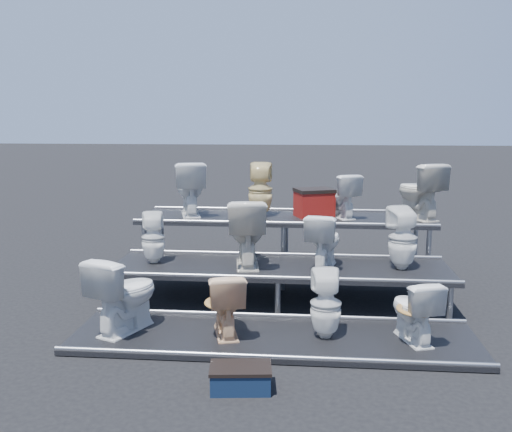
# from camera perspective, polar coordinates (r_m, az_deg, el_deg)

# --- Properties ---
(ground) EXTENTS (80.00, 80.00, 0.00)m
(ground) POSITION_cam_1_polar(r_m,az_deg,el_deg) (7.31, 2.40, -8.49)
(ground) COLOR black
(ground) RESTS_ON ground
(tier_front) EXTENTS (4.20, 1.20, 0.06)m
(tier_front) POSITION_cam_1_polar(r_m,az_deg,el_deg) (6.08, 1.74, -12.09)
(tier_front) COLOR black
(tier_front) RESTS_ON ground
(tier_mid) EXTENTS (4.20, 1.20, 0.46)m
(tier_mid) POSITION_cam_1_polar(r_m,az_deg,el_deg) (7.24, 2.41, -6.76)
(tier_mid) COLOR black
(tier_mid) RESTS_ON ground
(tier_back) EXTENTS (4.20, 1.20, 0.86)m
(tier_back) POSITION_cam_1_polar(r_m,az_deg,el_deg) (8.44, 2.88, -2.93)
(tier_back) COLOR black
(tier_back) RESTS_ON ground
(toilet_0) EXTENTS (0.74, 0.92, 0.82)m
(toilet_0) POSITION_cam_1_polar(r_m,az_deg,el_deg) (6.22, -13.02, -7.52)
(toilet_0) COLOR white
(toilet_0) RESTS_ON tier_front
(toilet_1) EXTENTS (0.53, 0.73, 0.67)m
(toilet_1) POSITION_cam_1_polar(r_m,az_deg,el_deg) (6.00, -3.10, -8.66)
(toilet_1) COLOR #EDBB8A
(toilet_1) RESTS_ON tier_front
(toilet_2) EXTENTS (0.34, 0.35, 0.71)m
(toilet_2) POSITION_cam_1_polar(r_m,az_deg,el_deg) (5.94, 6.99, -8.74)
(toilet_2) COLOR white
(toilet_2) RESTS_ON tier_front
(toilet_3) EXTENTS (0.54, 0.72, 0.65)m
(toilet_3) POSITION_cam_1_polar(r_m,az_deg,el_deg) (6.04, 15.50, -9.01)
(toilet_3) COLOR white
(toilet_3) RESTS_ON tier_front
(toilet_4) EXTENTS (0.36, 0.37, 0.65)m
(toilet_4) POSITION_cam_1_polar(r_m,az_deg,el_deg) (7.36, -10.24, -2.16)
(toilet_4) COLOR white
(toilet_4) RESTS_ON tier_mid
(toilet_5) EXTENTS (0.58, 0.89, 0.85)m
(toilet_5) POSITION_cam_1_polar(r_m,az_deg,el_deg) (7.11, -0.94, -1.61)
(toilet_5) COLOR beige
(toilet_5) RESTS_ON tier_mid
(toilet_6) EXTENTS (0.52, 0.73, 0.68)m
(toilet_6) POSITION_cam_1_polar(r_m,az_deg,el_deg) (7.09, 6.81, -2.43)
(toilet_6) COLOR white
(toilet_6) RESTS_ON tier_mid
(toilet_7) EXTENTS (0.43, 0.44, 0.77)m
(toilet_7) POSITION_cam_1_polar(r_m,az_deg,el_deg) (7.17, 14.46, -2.17)
(toilet_7) COLOR white
(toilet_7) RESTS_ON tier_mid
(toilet_8) EXTENTS (0.64, 0.87, 0.80)m
(toilet_8) POSITION_cam_1_polar(r_m,az_deg,el_deg) (8.47, -6.64, 2.76)
(toilet_8) COLOR white
(toilet_8) RESTS_ON tier_back
(toilet_9) EXTENTS (0.36, 0.37, 0.79)m
(toilet_9) POSITION_cam_1_polar(r_m,az_deg,el_deg) (8.32, 0.44, 2.66)
(toilet_9) COLOR #E5CD88
(toilet_9) RESTS_ON tier_back
(toilet_10) EXTENTS (0.57, 0.72, 0.64)m
(toilet_10) POSITION_cam_1_polar(r_m,az_deg,el_deg) (8.31, 8.58, 2.03)
(toilet_10) COLOR white
(toilet_10) RESTS_ON tier_back
(toilet_11) EXTENTS (0.74, 0.90, 0.80)m
(toilet_11) POSITION_cam_1_polar(r_m,az_deg,el_deg) (8.44, 15.99, 2.43)
(toilet_11) COLOR beige
(toilet_11) RESTS_ON tier_back
(red_crate) EXTENTS (0.62, 0.56, 0.36)m
(red_crate) POSITION_cam_1_polar(r_m,az_deg,el_deg) (8.35, 5.83, 1.16)
(red_crate) COLOR maroon
(red_crate) RESTS_ON tier_back
(step_stool) EXTENTS (0.54, 0.36, 0.18)m
(step_stool) POSITION_cam_1_polar(r_m,az_deg,el_deg) (5.07, -1.55, -16.03)
(step_stool) COLOR #0E1C35
(step_stool) RESTS_ON ground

